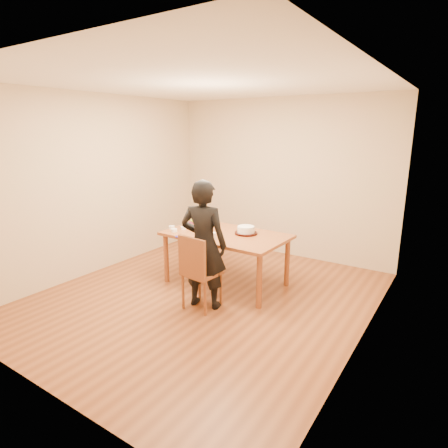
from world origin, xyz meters
The scene contains 16 objects.
room_shell centered at (0.00, 0.34, 1.35)m, with size 4.00×4.50×2.70m.
dining_table centered at (-0.01, 0.53, 0.73)m, with size 1.69×1.00×0.04m, color brown.
dining_chair centered at (0.14, -0.25, 0.45)m, with size 0.40×0.40×0.04m, color brown.
cake_plate centered at (0.23, 0.67, 0.76)m, with size 0.32×0.32×0.02m, color red.
cake centered at (0.23, 0.67, 0.81)m, with size 0.24×0.24×0.08m, color white.
frosting_dome centered at (0.23, 0.67, 0.87)m, with size 0.24×0.24×0.03m, color white.
frosting_tub centered at (-0.02, 0.21, 0.79)m, with size 0.10×0.10×0.09m, color white.
frosting_lid centered at (-0.46, 0.04, 0.76)m, with size 0.10×0.10×0.01m, color #211692.
frosting_dollop centered at (-0.46, 0.04, 0.77)m, with size 0.04×0.04×0.02m, color white.
ramekin_green centered at (-0.69, 0.21, 0.77)m, with size 0.09×0.09×0.04m, color white.
ramekin_yellow centered at (-0.67, 0.39, 0.77)m, with size 0.08×0.08×0.04m, color white.
ramekin_multi centered at (-0.82, 0.31, 0.77)m, with size 0.09×0.09×0.04m, color white.
candy_box_pink centered at (-0.76, 0.75, 0.76)m, with size 0.14×0.07×0.02m, color #D13171.
candy_box_green centered at (-0.77, 0.76, 0.78)m, with size 0.14×0.07×0.02m, color green.
spatula centered at (-0.38, 0.08, 0.75)m, with size 0.14×0.01×0.01m, color black.
person centered at (0.14, -0.20, 0.80)m, with size 0.59×0.38×1.61m, color black.
Camera 1 is at (2.75, -3.71, 2.17)m, focal length 30.00 mm.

